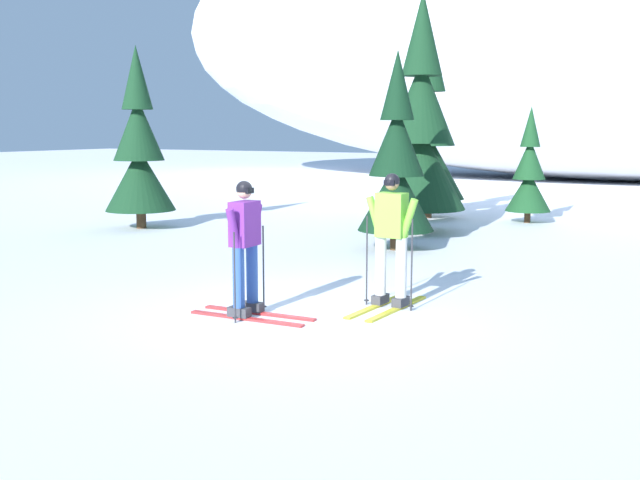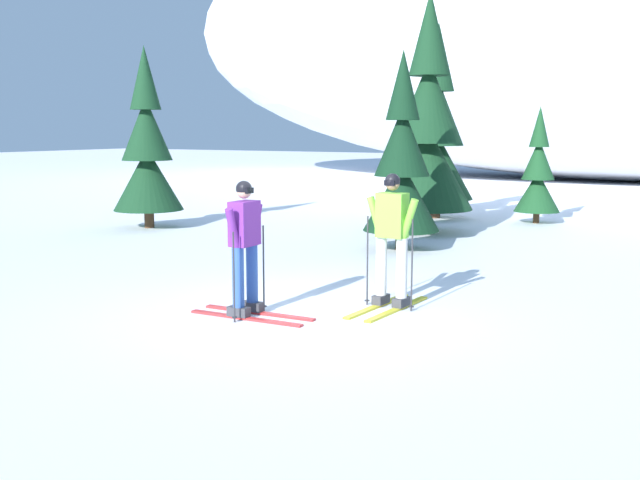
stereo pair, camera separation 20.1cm
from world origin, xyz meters
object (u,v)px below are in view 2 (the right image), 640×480
at_px(pine_tree_left, 437,138).
at_px(pine_tree_center, 402,168).
at_px(skier_lime_jacket, 391,238).
at_px(skier_purple_jacket, 245,246).
at_px(pine_tree_far_left, 147,153).
at_px(pine_tree_center_right, 538,175).
at_px(pine_tree_center_left, 428,133).

bearing_deg(pine_tree_left, pine_tree_center, -76.03).
bearing_deg(pine_tree_left, skier_lime_jacket, -72.44).
xyz_separation_m(skier_purple_jacket, pine_tree_left, (-1.76, 11.40, 1.23)).
relative_size(skier_purple_jacket, pine_tree_left, 0.34).
distance_m(pine_tree_far_left, pine_tree_center_right, 9.68).
height_order(pine_tree_left, pine_tree_center, pine_tree_left).
xyz_separation_m(skier_lime_jacket, skier_purple_jacket, (-1.42, -1.35, -0.03)).
distance_m(skier_lime_jacket, pine_tree_far_left, 9.75).
distance_m(skier_purple_jacket, pine_tree_far_left, 9.36).
relative_size(skier_lime_jacket, pine_tree_center, 0.46).
relative_size(pine_tree_center_left, pine_tree_center_right, 1.85).
distance_m(pine_tree_left, pine_tree_center, 5.69).
xyz_separation_m(skier_purple_jacket, pine_tree_center, (-0.39, 5.91, 0.72)).
bearing_deg(pine_tree_center, pine_tree_center_left, 100.89).
bearing_deg(pine_tree_center_left, skier_purple_jacket, -83.98).
xyz_separation_m(pine_tree_center_left, pine_tree_center_right, (1.80, 3.00, -1.04)).
bearing_deg(pine_tree_center_right, pine_tree_far_left, -145.42).
relative_size(pine_tree_far_left, pine_tree_center_right, 1.47).
bearing_deg(pine_tree_center_right, pine_tree_center_left, -120.99).
height_order(skier_lime_jacket, pine_tree_center, pine_tree_center).
distance_m(skier_lime_jacket, pine_tree_left, 10.62).
xyz_separation_m(skier_lime_jacket, pine_tree_center, (-1.81, 4.56, 0.69)).
height_order(pine_tree_left, pine_tree_center_right, pine_tree_left).
distance_m(pine_tree_center, pine_tree_center_right, 5.81).
distance_m(pine_tree_center_left, pine_tree_center_right, 3.65).
distance_m(skier_lime_jacket, pine_tree_center_right, 10.23).
bearing_deg(skier_lime_jacket, skier_purple_jacket, -136.60).
height_order(pine_tree_center, pine_tree_center_right, pine_tree_center).
bearing_deg(pine_tree_far_left, pine_tree_center_left, 22.00).
bearing_deg(pine_tree_center_left, pine_tree_left, 106.78).
distance_m(pine_tree_far_left, pine_tree_left, 7.52).
height_order(skier_purple_jacket, pine_tree_center_right, pine_tree_center_right).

